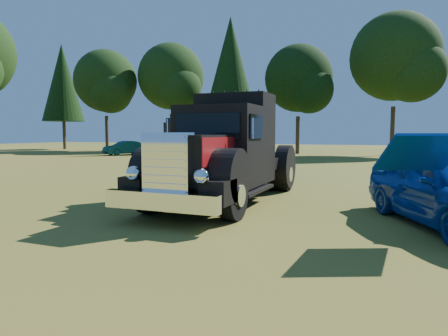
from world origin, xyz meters
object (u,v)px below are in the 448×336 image
Objects in this scene: diamond_t_truck at (224,156)px; spectator_near at (175,169)px; spectator_far at (173,170)px; distant_teal_car at (125,148)px.

spectator_near is at bearing -170.42° from diamond_t_truck.
spectator_far is at bearing 179.24° from diamond_t_truck.
spectator_near reaches higher than spectator_far.
spectator_far is at bearing 69.12° from spectator_near.
spectator_near is at bearing -127.55° from spectator_far.
diamond_t_truck is at bearing -22.14° from distant_teal_car.
diamond_t_truck is at bearing -76.27° from spectator_far.
spectator_far is (-0.20, 0.26, -0.06)m from spectator_near.
diamond_t_truck is 1.47m from spectator_near.
spectator_far is (-1.59, 0.02, -0.46)m from diamond_t_truck.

